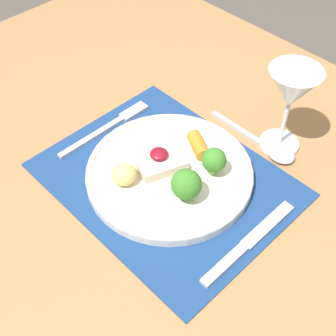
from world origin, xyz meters
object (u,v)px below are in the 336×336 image
Objects in this scene: dinner_plate at (169,171)px; spoon at (272,149)px; wine_glass_near at (292,92)px; knife at (243,247)px; fork at (111,125)px.

dinner_plate is 0.21m from spoon.
spoon is at bearing -85.30° from wine_glass_near.
knife is 0.23m from spoon.
fork is 0.37m from knife.
wine_glass_near is (0.09, 0.21, 0.11)m from dinner_plate.
spoon is 1.15× the size of wine_glass_near.
dinner_plate is 0.19m from knife.
spoon is at bearing 35.36° from fork.
spoon is (-0.10, 0.21, 0.00)m from knife.
dinner_plate is at bearing 170.65° from knife.
knife is at bearing -66.04° from wine_glass_near.
dinner_plate is 1.74× the size of wine_glass_near.
fork is at bearing 172.34° from knife.
spoon is at bearing 64.49° from dinner_plate.
spoon is at bearing 113.35° from knife.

